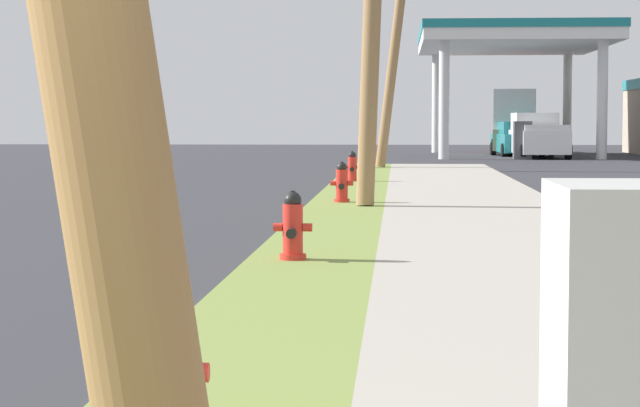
# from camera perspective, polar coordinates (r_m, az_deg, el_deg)

# --- Properties ---
(fire_hydrant_nearest) EXTENTS (0.42, 0.38, 0.74)m
(fire_hydrant_nearest) POSITION_cam_1_polar(r_m,az_deg,el_deg) (5.64, -7.38, -8.09)
(fire_hydrant_nearest) COLOR red
(fire_hydrant_nearest) RESTS_ON grass_verge
(fire_hydrant_second) EXTENTS (0.42, 0.38, 0.74)m
(fire_hydrant_second) POSITION_cam_1_polar(r_m,az_deg,el_deg) (13.08, -1.29, -1.23)
(fire_hydrant_second) COLOR red
(fire_hydrant_second) RESTS_ON grass_verge
(fire_hydrant_third) EXTENTS (0.42, 0.37, 0.74)m
(fire_hydrant_third) POSITION_cam_1_polar(r_m,az_deg,el_deg) (22.33, 1.03, 0.90)
(fire_hydrant_third) COLOR red
(fire_hydrant_third) RESTS_ON grass_verge
(fire_hydrant_fourth) EXTENTS (0.42, 0.37, 0.74)m
(fire_hydrant_fourth) POSITION_cam_1_polar(r_m,az_deg,el_deg) (30.16, 1.52, 1.68)
(fire_hydrant_fourth) COLOR red
(fire_hydrant_fourth) RESTS_ON grass_verge
(fire_hydrant_fifth) EXTENTS (0.42, 0.38, 0.74)m
(fire_hydrant_fifth) POSITION_cam_1_polar(r_m,az_deg,el_deg) (38.85, 2.15, 2.18)
(fire_hydrant_fifth) COLOR red
(fire_hydrant_fifth) RESTS_ON grass_verge
(utility_pole_background) EXTENTS (1.99, 0.96, 9.49)m
(utility_pole_background) POSITION_cam_1_polar(r_m,az_deg,el_deg) (39.70, 3.70, 8.71)
(utility_pole_background) COLOR #937047
(utility_pole_background) RESTS_ON grass_verge
(utility_cabinet) EXTENTS (0.58, 0.77, 1.30)m
(utility_cabinet) POSITION_cam_1_polar(r_m,az_deg,el_deg) (4.09, 14.50, -8.78)
(utility_cabinet) COLOR slate
(utility_cabinet) RESTS_ON sidewalk_slab
(car_red_by_near_pump) EXTENTS (2.04, 4.55, 1.57)m
(car_red_by_near_pump) POSITION_cam_1_polar(r_m,az_deg,el_deg) (63.95, 9.18, 3.05)
(car_red_by_near_pump) COLOR red
(car_red_by_near_pump) RESTS_ON ground
(car_teal_by_far_pump) EXTENTS (2.21, 4.62, 1.57)m
(car_teal_by_far_pump) POSITION_cam_1_polar(r_m,az_deg,el_deg) (56.92, 9.24, 2.95)
(car_teal_by_far_pump) COLOR #197075
(car_teal_by_far_pump) RESTS_ON ground
(truck_white_at_forecourt) EXTENTS (2.32, 5.48, 1.97)m
(truck_white_at_forecourt) POSITION_cam_1_polar(r_m,az_deg,el_deg) (53.77, 10.18, 3.10)
(truck_white_at_forecourt) COLOR white
(truck_white_at_forecourt) RESTS_ON ground
(truck_tan_on_apron) EXTENTS (2.69, 6.56, 3.11)m
(truck_tan_on_apron) POSITION_cam_1_polar(r_m,az_deg,el_deg) (60.17, 9.13, 3.73)
(truck_tan_on_apron) COLOR tan
(truck_tan_on_apron) RESTS_ON ground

